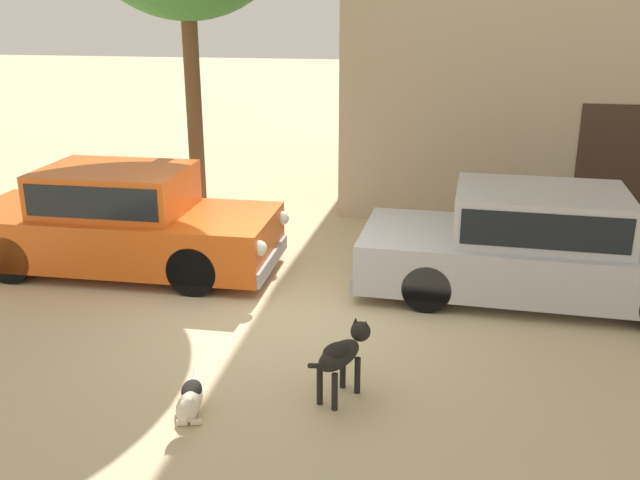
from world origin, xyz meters
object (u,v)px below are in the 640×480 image
Objects in this scene: parked_sedan_nearest at (120,220)px; stray_dog_spotted at (343,353)px; parked_sedan_second at (540,244)px; stray_dog_tan at (191,399)px.

stray_dog_spotted is (3.59, -2.87, -0.26)m from parked_sedan_nearest.
parked_sedan_second is 4.72× the size of stray_dog_tan.
stray_dog_tan is (2.25, -3.42, -0.58)m from parked_sedan_nearest.
stray_dog_tan is (-1.34, -0.55, -0.32)m from stray_dog_spotted.
stray_dog_spotted is at bearing -39.15° from parked_sedan_nearest.
stray_dog_tan is at bearing -57.15° from parked_sedan_nearest.
parked_sedan_nearest is 5.70m from parked_sedan_second.
parked_sedan_nearest is 4.44× the size of stray_dog_tan.
stray_dog_spotted is (-2.11, -2.90, -0.23)m from parked_sedan_second.
parked_sedan_nearest is 4.13m from stray_dog_tan.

